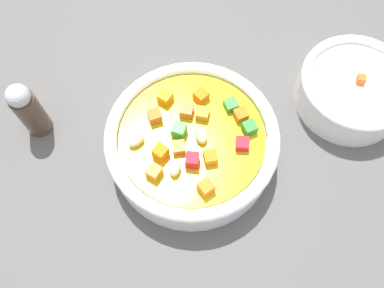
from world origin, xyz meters
TOP-DOWN VIEW (x-y plane):
  - ground_plane at (0.00, 0.00)cm, footprint 140.00×140.00cm
  - soup_bowl_main at (0.01, -0.00)cm, footprint 21.07×21.07cm
  - side_bowl_small at (-12.32, 19.27)cm, footprint 14.72×14.72cm
  - pepper_shaker at (0.50, -20.65)cm, footprint 3.20×3.20cm

SIDE VIEW (x-z plane):
  - ground_plane at x=0.00cm, z-range -2.00..0.00cm
  - side_bowl_small at x=-12.32cm, z-range 0.02..5.35cm
  - soup_bowl_main at x=0.01cm, z-range -0.22..6.49cm
  - pepper_shaker at x=0.50cm, z-range -0.02..9.34cm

